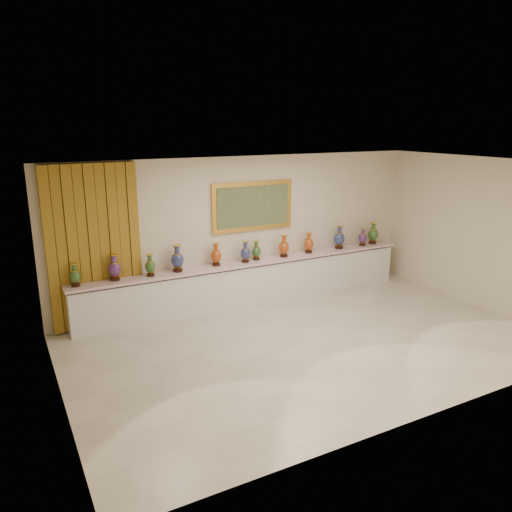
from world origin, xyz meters
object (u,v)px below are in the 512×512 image
at_px(vase_0, 75,276).
at_px(vase_1, 114,269).
at_px(vase_2, 150,266).
at_px(counter, 251,282).

distance_m(vase_0, vase_1, 0.68).
bearing_deg(vase_2, vase_0, 179.13).
bearing_deg(vase_2, counter, 1.31).
xyz_separation_m(vase_1, vase_2, (0.64, -0.05, -0.03)).
bearing_deg(vase_1, vase_0, -177.73).
xyz_separation_m(vase_0, vase_1, (0.68, 0.03, 0.03)).
bearing_deg(counter, vase_1, -179.97).
height_order(vase_1, vase_2, vase_1).
relative_size(vase_0, vase_1, 0.85).
bearing_deg(vase_2, vase_1, 175.79).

